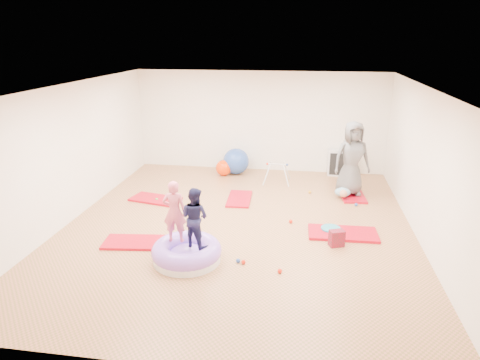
# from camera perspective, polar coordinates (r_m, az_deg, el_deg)

# --- Properties ---
(room) EXTENTS (7.01, 8.01, 2.81)m
(room) POSITION_cam_1_polar(r_m,az_deg,el_deg) (8.31, -0.32, 2.61)
(room) COLOR #C17555
(room) RESTS_ON ground
(gym_mat_front_left) EXTENTS (1.24, 0.72, 0.05)m
(gym_mat_front_left) POSITION_cam_1_polar(r_m,az_deg,el_deg) (8.33, -13.73, -8.07)
(gym_mat_front_left) COLOR #C20333
(gym_mat_front_left) RESTS_ON ground
(gym_mat_mid_left) EXTENTS (1.26, 0.81, 0.05)m
(gym_mat_mid_left) POSITION_cam_1_polar(r_m,az_deg,el_deg) (10.34, -11.22, -2.52)
(gym_mat_mid_left) COLOR #C20333
(gym_mat_mid_left) RESTS_ON ground
(gym_mat_center_back) EXTENTS (0.59, 1.09, 0.04)m
(gym_mat_center_back) POSITION_cam_1_polar(r_m,az_deg,el_deg) (10.17, -0.08, -2.52)
(gym_mat_center_back) COLOR #C20333
(gym_mat_center_back) RESTS_ON ground
(gym_mat_right) EXTENTS (1.35, 0.70, 0.06)m
(gym_mat_right) POSITION_cam_1_polar(r_m,az_deg,el_deg) (8.67, 13.55, -6.93)
(gym_mat_right) COLOR #C20333
(gym_mat_right) RESTS_ON ground
(gym_mat_rear_right) EXTENTS (0.64, 1.14, 0.05)m
(gym_mat_rear_right) POSITION_cam_1_polar(r_m,az_deg,el_deg) (10.77, 14.69, -1.91)
(gym_mat_rear_right) COLOR #C20333
(gym_mat_rear_right) RESTS_ON ground
(inflatable_cushion) EXTENTS (1.21, 1.21, 0.38)m
(inflatable_cushion) POSITION_cam_1_polar(r_m,az_deg,el_deg) (7.54, -7.11, -9.58)
(inflatable_cushion) COLOR white
(inflatable_cushion) RESTS_ON ground
(child_pink) EXTENTS (0.42, 0.29, 1.11)m
(child_pink) POSITION_cam_1_polar(r_m,az_deg,el_deg) (7.38, -8.75, -3.82)
(child_pink) COLOR #E66075
(child_pink) RESTS_ON inflatable_cushion
(child_navy) EXTENTS (0.62, 0.56, 1.04)m
(child_navy) POSITION_cam_1_polar(r_m,az_deg,el_deg) (7.19, -6.07, -4.61)
(child_navy) COLOR #19193E
(child_navy) RESTS_ON inflatable_cushion
(adult_caregiver) EXTENTS (0.99, 0.78, 1.78)m
(adult_caregiver) POSITION_cam_1_polar(r_m,az_deg,el_deg) (10.50, 14.69, 2.80)
(adult_caregiver) COLOR #595959
(adult_caregiver) RESTS_ON gym_mat_rear_right
(infant) EXTENTS (0.38, 0.39, 0.23)m
(infant) POSITION_cam_1_polar(r_m,az_deg,el_deg) (10.47, 13.56, -1.61)
(infant) COLOR #83B4CA
(infant) RESTS_ON gym_mat_rear_right
(ball_pit_balls) EXTENTS (4.69, 3.94, 0.08)m
(ball_pit_balls) POSITION_cam_1_polar(r_m,az_deg,el_deg) (8.77, 3.90, -6.04)
(ball_pit_balls) COLOR red
(ball_pit_balls) RESTS_ON ground
(exercise_ball_blue) EXTENTS (0.72, 0.72, 0.72)m
(exercise_ball_blue) POSITION_cam_1_polar(r_m,az_deg,el_deg) (11.98, -0.53, 2.51)
(exercise_ball_blue) COLOR #294DA3
(exercise_ball_blue) RESTS_ON ground
(exercise_ball_orange) EXTENTS (0.44, 0.44, 0.44)m
(exercise_ball_orange) POSITION_cam_1_polar(r_m,az_deg,el_deg) (11.88, -2.19, 1.63)
(exercise_ball_orange) COLOR #FC3802
(exercise_ball_orange) RESTS_ON ground
(infant_play_gym) EXTENTS (0.70, 0.66, 0.54)m
(infant_play_gym) POSITION_cam_1_polar(r_m,az_deg,el_deg) (11.24, 4.95, 1.31)
(infant_play_gym) COLOR silver
(infant_play_gym) RESTS_ON ground
(cube_shelf) EXTENTS (0.71, 0.35, 0.71)m
(cube_shelf) POSITION_cam_1_polar(r_m,az_deg,el_deg) (12.19, 13.27, 2.25)
(cube_shelf) COLOR silver
(cube_shelf) RESTS_ON ground
(balance_disc) EXTENTS (0.39, 0.39, 0.09)m
(balance_disc) POSITION_cam_1_polar(r_m,az_deg,el_deg) (8.74, 12.00, -6.48)
(balance_disc) COLOR teal
(balance_disc) RESTS_ON ground
(backpack) EXTENTS (0.31, 0.25, 0.31)m
(backpack) POSITION_cam_1_polar(r_m,az_deg,el_deg) (8.15, 12.77, -7.59)
(backpack) COLOR #B3011E
(backpack) RESTS_ON ground
(yellow_toy) EXTENTS (0.22, 0.22, 0.03)m
(yellow_toy) POSITION_cam_1_polar(r_m,az_deg,el_deg) (7.87, -5.76, -9.35)
(yellow_toy) COLOR yellow
(yellow_toy) RESTS_ON ground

